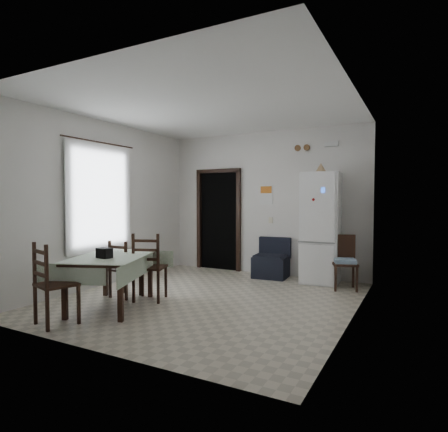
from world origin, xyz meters
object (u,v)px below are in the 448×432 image
at_px(fridge, 321,228).
at_px(dining_table, 112,281).
at_px(dining_chair_far_right, 150,266).
at_px(corner_chair, 345,263).
at_px(navy_seat, 271,258).
at_px(dining_chair_near_head, 57,283).
at_px(dining_chair_far_left, 125,268).

bearing_deg(fridge, dining_table, -130.83).
height_order(dining_table, dining_chair_far_right, dining_chair_far_right).
bearing_deg(corner_chair, navy_seat, 148.02).
bearing_deg(dining_chair_near_head, fridge, -105.28).
bearing_deg(fridge, navy_seat, 176.11).
bearing_deg(navy_seat, dining_chair_far_right, -118.00).
relative_size(navy_seat, dining_chair_far_right, 0.75).
height_order(fridge, dining_chair_near_head, fridge).
xyz_separation_m(dining_table, dining_chair_far_left, (-0.24, 0.52, 0.08)).
distance_m(corner_chair, dining_table, 3.77).
relative_size(corner_chair, dining_chair_near_head, 0.91).
bearing_deg(dining_chair_near_head, dining_chair_far_left, -67.07).
xyz_separation_m(corner_chair, dining_table, (-2.71, -2.62, -0.09)).
distance_m(dining_table, dining_chair_near_head, 0.87).
xyz_separation_m(navy_seat, dining_table, (-1.25, -2.96, -0.02)).
height_order(fridge, dining_chair_far_right, fridge).
bearing_deg(fridge, dining_chair_far_left, -139.21).
bearing_deg(dining_chair_far_left, navy_seat, -121.68).
relative_size(dining_table, dining_chair_near_head, 1.39).
height_order(corner_chair, dining_chair_near_head, dining_chair_near_head).
bearing_deg(dining_chair_far_left, fridge, -135.51).
bearing_deg(dining_chair_far_right, navy_seat, -133.01).
distance_m(navy_seat, dining_chair_far_right, 2.61).
xyz_separation_m(fridge, dining_chair_near_head, (-2.28, -3.81, -0.50)).
distance_m(fridge, dining_chair_far_right, 3.16).
relative_size(dining_chair_far_left, dining_chair_far_right, 0.87).
bearing_deg(dining_chair_far_right, dining_table, 47.80).
xyz_separation_m(dining_table, dining_chair_far_right, (0.23, 0.56, 0.15)).
distance_m(navy_seat, dining_chair_near_head, 4.03).
xyz_separation_m(fridge, corner_chair, (0.48, -0.34, -0.55)).
height_order(navy_seat, dining_chair_far_left, dining_chair_far_left).
bearing_deg(fridge, corner_chair, -38.76).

